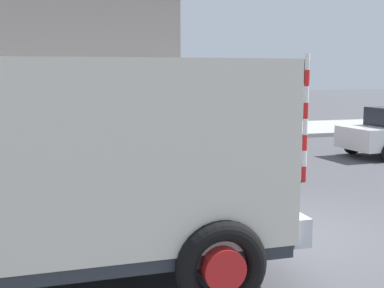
{
  "coord_description": "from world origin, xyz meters",
  "views": [
    {
      "loc": [
        -3.92,
        -7.76,
        2.75
      ],
      "look_at": [
        -0.89,
        2.5,
        1.2
      ],
      "focal_mm": 46.67,
      "sensor_mm": 36.0,
      "label": 1
    }
  ],
  "objects_px": {
    "car_white_mid": "(13,150)",
    "car_far_side": "(176,135)",
    "cyclist": "(242,152)",
    "truck_foreground": "(69,159)",
    "traffic_light_pole": "(305,100)"
  },
  "relations": [
    {
      "from": "traffic_light_pole",
      "to": "car_white_mid",
      "type": "bearing_deg",
      "value": 163.89
    },
    {
      "from": "traffic_light_pole",
      "to": "car_far_side",
      "type": "height_order",
      "value": "traffic_light_pole"
    },
    {
      "from": "truck_foreground",
      "to": "traffic_light_pole",
      "type": "distance_m",
      "value": 7.59
    },
    {
      "from": "car_far_side",
      "to": "car_white_mid",
      "type": "bearing_deg",
      "value": -161.12
    },
    {
      "from": "truck_foreground",
      "to": "cyclist",
      "type": "height_order",
      "value": "truck_foreground"
    },
    {
      "from": "cyclist",
      "to": "car_far_side",
      "type": "distance_m",
      "value": 3.89
    },
    {
      "from": "truck_foreground",
      "to": "car_white_mid",
      "type": "xyz_separation_m",
      "value": [
        -1.08,
        6.76,
        -0.85
      ]
    },
    {
      "from": "car_far_side",
      "to": "traffic_light_pole",
      "type": "bearing_deg",
      "value": -56.77
    },
    {
      "from": "car_far_side",
      "to": "truck_foreground",
      "type": "bearing_deg",
      "value": -113.11
    },
    {
      "from": "traffic_light_pole",
      "to": "car_white_mid",
      "type": "relative_size",
      "value": 0.79
    },
    {
      "from": "truck_foreground",
      "to": "car_white_mid",
      "type": "distance_m",
      "value": 6.9
    },
    {
      "from": "traffic_light_pole",
      "to": "car_far_side",
      "type": "distance_m",
      "value": 4.5
    },
    {
      "from": "car_white_mid",
      "to": "car_far_side",
      "type": "relative_size",
      "value": 0.95
    },
    {
      "from": "cyclist",
      "to": "car_white_mid",
      "type": "relative_size",
      "value": 0.42
    },
    {
      "from": "car_white_mid",
      "to": "car_far_side",
      "type": "distance_m",
      "value": 4.91
    }
  ]
}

